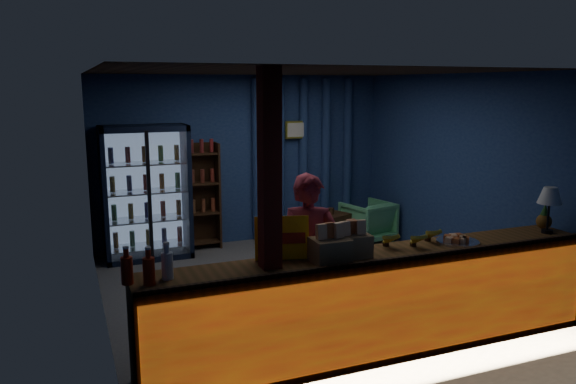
% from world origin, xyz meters
% --- Properties ---
extents(ground, '(4.60, 4.60, 0.00)m').
position_xyz_m(ground, '(0.00, 0.00, 0.00)').
color(ground, '#515154').
rests_on(ground, ground).
extents(room_walls, '(4.60, 4.60, 4.60)m').
position_xyz_m(room_walls, '(0.00, 0.00, 1.57)').
color(room_walls, navy).
rests_on(room_walls, ground).
extents(counter, '(4.40, 0.57, 0.99)m').
position_xyz_m(counter, '(0.00, -1.91, 0.48)').
color(counter, brown).
rests_on(counter, ground).
extents(support_post, '(0.16, 0.16, 2.60)m').
position_xyz_m(support_post, '(-1.05, -1.90, 1.30)').
color(support_post, maroon).
rests_on(support_post, ground).
extents(beverage_cooler, '(1.20, 0.62, 1.90)m').
position_xyz_m(beverage_cooler, '(-1.55, 1.92, 0.93)').
color(beverage_cooler, black).
rests_on(beverage_cooler, ground).
extents(bottle_shelf, '(0.50, 0.28, 1.60)m').
position_xyz_m(bottle_shelf, '(-0.70, 2.06, 0.79)').
color(bottle_shelf, '#3E2413').
rests_on(bottle_shelf, ground).
extents(curtain_folds, '(1.74, 0.14, 2.50)m').
position_xyz_m(curtain_folds, '(1.00, 2.14, 1.30)').
color(curtain_folds, navy).
rests_on(curtain_folds, room_walls).
extents(framed_picture, '(0.36, 0.04, 0.28)m').
position_xyz_m(framed_picture, '(0.85, 2.10, 1.75)').
color(framed_picture, yellow).
rests_on(framed_picture, room_walls).
extents(shopkeeper, '(0.70, 0.59, 1.63)m').
position_xyz_m(shopkeeper, '(-0.47, -1.39, 0.81)').
color(shopkeeper, maroon).
rests_on(shopkeeper, ground).
extents(green_chair, '(0.82, 0.84, 0.64)m').
position_xyz_m(green_chair, '(1.82, 1.44, 0.32)').
color(green_chair, '#61C37F').
rests_on(green_chair, ground).
extents(side_table, '(0.65, 0.57, 0.59)m').
position_xyz_m(side_table, '(1.17, 1.45, 0.25)').
color(side_table, '#3E2413').
rests_on(side_table, ground).
extents(yellow_sign, '(0.48, 0.22, 0.38)m').
position_xyz_m(yellow_sign, '(-0.88, -1.73, 1.14)').
color(yellow_sign, yellow).
rests_on(yellow_sign, counter).
extents(soda_bottles, '(0.40, 0.17, 0.30)m').
position_xyz_m(soda_bottles, '(-2.05, -1.90, 1.07)').
color(soda_bottles, '#A9220B').
rests_on(soda_bottles, counter).
extents(snack_box_left, '(0.32, 0.27, 0.34)m').
position_xyz_m(snack_box_left, '(-0.52, -1.96, 1.07)').
color(snack_box_left, '#976E49').
rests_on(snack_box_left, counter).
extents(snack_box_centre, '(0.32, 0.27, 0.33)m').
position_xyz_m(snack_box_centre, '(-0.27, -1.88, 1.07)').
color(snack_box_centre, '#976E49').
rests_on(snack_box_centre, counter).
extents(pastry_tray, '(0.41, 0.41, 0.07)m').
position_xyz_m(pastry_tray, '(0.88, -1.89, 0.97)').
color(pastry_tray, silver).
rests_on(pastry_tray, counter).
extents(banana_bunches, '(0.68, 0.28, 0.15)m').
position_xyz_m(banana_bunches, '(0.42, -1.79, 1.02)').
color(banana_bunches, yellow).
rests_on(banana_bunches, counter).
extents(table_lamp, '(0.24, 0.24, 0.48)m').
position_xyz_m(table_lamp, '(1.97, -1.93, 1.33)').
color(table_lamp, black).
rests_on(table_lamp, counter).
extents(pineapple, '(0.16, 0.16, 0.27)m').
position_xyz_m(pineapple, '(2.05, -1.81, 1.06)').
color(pineapple, '#90551A').
rests_on(pineapple, counter).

